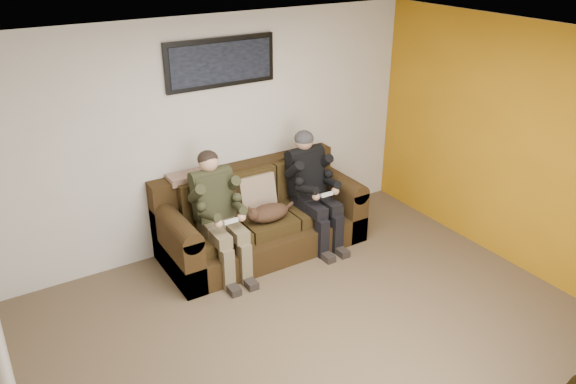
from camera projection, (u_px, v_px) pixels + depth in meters
floor at (332, 342)px, 5.06m from camera, size 5.00×5.00×0.00m
ceiling at (344, 51)px, 3.94m from camera, size 5.00×5.00×0.00m
wall_back at (217, 135)px, 6.23m from camera, size 5.00×0.00×5.00m
wall_right at (536, 155)px, 5.69m from camera, size 0.00×4.50×4.50m
accent_wall_right at (535, 155)px, 5.69m from camera, size 0.00×4.50×4.50m
sofa at (259, 219)px, 6.45m from camera, size 2.29×0.99×0.94m
throw_pillow at (257, 193)px, 6.35m from camera, size 0.44×0.21×0.43m
throw_blanket at (189, 177)px, 6.09m from camera, size 0.47×0.23×0.08m
person_left at (218, 207)px, 5.85m from camera, size 0.51×0.87×1.31m
person_right at (312, 182)px, 6.41m from camera, size 0.51×0.86×1.32m
cat at (268, 213)px, 6.14m from camera, size 0.66×0.26×0.24m
framed_poster at (221, 63)px, 5.90m from camera, size 1.25×0.05×0.52m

